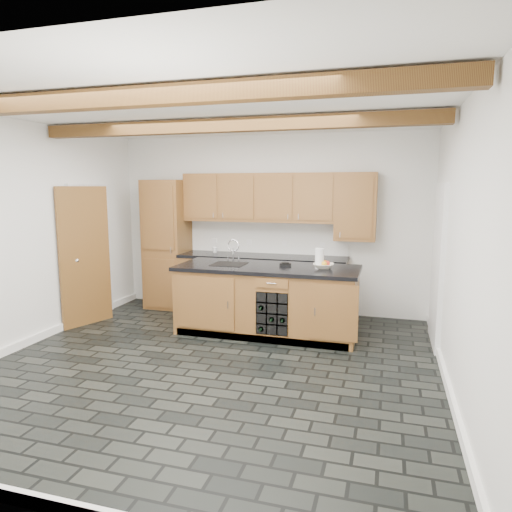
% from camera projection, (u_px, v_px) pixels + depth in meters
% --- Properties ---
extents(ground, '(5.00, 5.00, 0.00)m').
position_uv_depth(ground, '(212.00, 365.00, 5.15)').
color(ground, black).
rests_on(ground, ground).
extents(room_shell, '(5.01, 5.00, 5.00)m').
position_uv_depth(room_shell, '(220.00, 226.00, 5.45)').
color(room_shell, white).
rests_on(room_shell, ground).
extents(back_cabinetry, '(3.65, 0.62, 2.20)m').
position_uv_depth(back_cabinetry, '(241.00, 251.00, 7.23)').
color(back_cabinetry, brown).
rests_on(back_cabinetry, ground).
extents(island, '(2.48, 0.96, 0.93)m').
position_uv_depth(island, '(267.00, 300.00, 6.22)').
color(island, brown).
rests_on(island, ground).
extents(faucet, '(0.45, 0.40, 0.34)m').
position_uv_depth(faucet, '(230.00, 261.00, 6.34)').
color(faucet, black).
rests_on(faucet, island).
extents(kitchen_scale, '(0.17, 0.12, 0.05)m').
position_uv_depth(kitchen_scale, '(285.00, 264.00, 6.17)').
color(kitchen_scale, black).
rests_on(kitchen_scale, island).
extents(fruit_bowl, '(0.28, 0.28, 0.07)m').
position_uv_depth(fruit_bowl, '(324.00, 266.00, 5.98)').
color(fruit_bowl, silver).
rests_on(fruit_bowl, island).
extents(fruit_cluster, '(0.16, 0.17, 0.07)m').
position_uv_depth(fruit_cluster, '(324.00, 263.00, 5.98)').
color(fruit_cluster, red).
rests_on(fruit_cluster, fruit_bowl).
extents(paper_towel, '(0.12, 0.12, 0.27)m').
position_uv_depth(paper_towel, '(319.00, 258.00, 5.97)').
color(paper_towel, white).
rests_on(paper_towel, island).
extents(mug, '(0.11, 0.11, 0.09)m').
position_uv_depth(mug, '(215.00, 250.00, 7.40)').
color(mug, white).
rests_on(mug, back_cabinetry).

